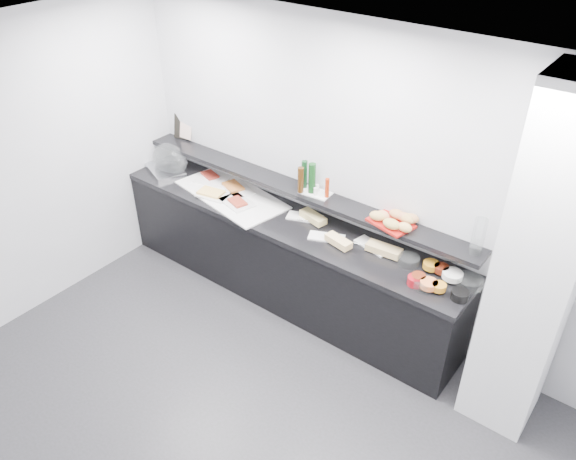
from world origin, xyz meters
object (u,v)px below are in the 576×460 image
Objects in this scene: sandwich_plate_mid at (326,237)px; bread_tray at (391,223)px; framed_print at (183,127)px; carafe at (478,236)px; condiment_tray at (316,193)px; cloche_base at (165,169)px.

bread_tray is (0.50, 0.18, 0.25)m from sandwich_plate_mid.
framed_print reaches higher than bread_tray.
carafe reaches higher than bread_tray.
framed_print reaches higher than condiment_tray.
carafe is (3.26, 0.22, 0.38)m from cloche_base.
sandwich_plate_mid is at bearing 22.35° from cloche_base.
framed_print is (-0.03, 0.33, 0.36)m from cloche_base.
framed_print is 1.81m from condiment_tray.
cloche_base is 2.05m from sandwich_plate_mid.
bread_tray is (2.59, -0.15, -0.12)m from framed_print.
condiment_tray is at bearing 117.89° from sandwich_plate_mid.
condiment_tray is (1.78, 0.22, 0.24)m from cloche_base.
sandwich_plate_mid is 0.59m from bread_tray.
bread_tray is 0.72m from carafe.
condiment_tray is 0.78m from bread_tray.
cloche_base is 1.81m from condiment_tray.
condiment_tray is (-0.28, 0.22, 0.25)m from sandwich_plate_mid.
carafe reaches higher than framed_print.
cloche_base is 1.51× the size of carafe.
bread_tray is (0.78, -0.04, 0.00)m from condiment_tray.
carafe reaches higher than condiment_tray.
carafe is at bearing 26.08° from cloche_base.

